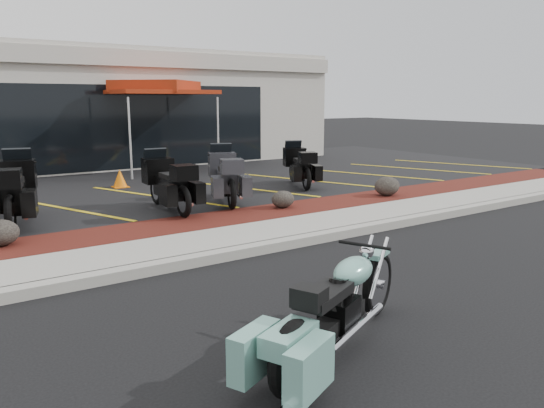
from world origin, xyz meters
TOP-DOWN VIEW (x-y plane):
  - ground at (0.00, 0.00)m, footprint 90.00×90.00m
  - curb at (0.00, 0.90)m, footprint 24.00×0.25m
  - sidewalk at (0.00, 1.60)m, footprint 24.00×1.20m
  - mulch_bed at (0.00, 2.80)m, footprint 24.00×1.20m
  - upper_lot at (0.00, 8.20)m, footprint 26.00×9.60m
  - dealership_building at (0.00, 14.47)m, footprint 18.00×8.16m
  - boulder_mid at (1.62, 2.94)m, footprint 0.50×0.41m
  - boulder_right at (4.44, 2.71)m, footprint 0.63×0.52m
  - hero_cruiser at (-0.53, -1.89)m, footprint 2.75×1.73m
  - touring_black_front at (-2.95, 5.34)m, footprint 1.40×2.38m
  - touring_black_mid at (-0.38, 4.76)m, footprint 0.90×2.12m
  - touring_grey at (1.24, 4.85)m, footprint 1.52×2.27m
  - touring_black_rear at (3.89, 5.65)m, footprint 1.44×2.08m
  - traffic_cone at (-0.29, 7.43)m, footprint 0.38×0.38m
  - popup_canopy at (1.83, 10.00)m, footprint 3.48×3.48m

SIDE VIEW (x-z plane):
  - ground at x=0.00m, z-range 0.00..0.00m
  - curb at x=0.00m, z-range 0.00..0.15m
  - sidewalk at x=0.00m, z-range 0.00..0.15m
  - upper_lot at x=0.00m, z-range 0.00..0.15m
  - mulch_bed at x=0.00m, z-range 0.00..0.16m
  - boulder_mid at x=1.62m, z-range 0.16..0.51m
  - traffic_cone at x=-0.29m, z-range 0.15..0.61m
  - boulder_right at x=4.44m, z-range 0.16..0.60m
  - hero_cruiser at x=-0.53m, z-range 0.00..0.95m
  - touring_black_rear at x=3.89m, z-range 0.15..1.28m
  - touring_black_mid at x=-0.38m, z-range 0.15..1.36m
  - touring_grey at x=1.24m, z-range 0.15..1.38m
  - touring_black_front at x=-2.95m, z-range 0.15..1.45m
  - dealership_building at x=0.00m, z-range 0.01..4.01m
  - popup_canopy at x=1.83m, z-range 1.28..4.05m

